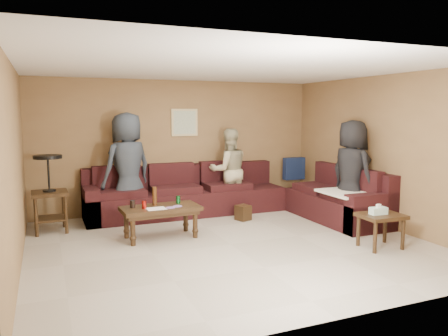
# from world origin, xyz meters

# --- Properties ---
(room) EXTENTS (5.60, 5.50, 2.50)m
(room) POSITION_xyz_m (0.00, 0.00, 1.66)
(room) COLOR #ACA392
(room) RESTS_ON ground
(sectional_sofa) EXTENTS (4.65, 2.90, 0.97)m
(sectional_sofa) POSITION_xyz_m (0.81, 1.52, 0.33)
(sectional_sofa) COLOR black
(sectional_sofa) RESTS_ON ground
(coffee_table) EXTENTS (1.18, 0.63, 0.77)m
(coffee_table) POSITION_xyz_m (-0.85, 0.71, 0.41)
(coffee_table) COLOR #342111
(coffee_table) RESTS_ON ground
(end_table_left) EXTENTS (0.56, 0.56, 1.23)m
(end_table_left) POSITION_xyz_m (-2.38, 1.72, 0.64)
(end_table_left) COLOR #342111
(end_table_left) RESTS_ON ground
(side_table_right) EXTENTS (0.60, 0.50, 0.63)m
(side_table_right) POSITION_xyz_m (1.88, -0.94, 0.42)
(side_table_right) COLOR #342111
(side_table_right) RESTS_ON ground
(waste_bin) EXTENTS (0.28, 0.28, 0.27)m
(waste_bin) POSITION_xyz_m (0.78, 1.24, 0.13)
(waste_bin) COLOR #342111
(waste_bin) RESTS_ON ground
(wall_art) EXTENTS (0.52, 0.04, 0.52)m
(wall_art) POSITION_xyz_m (0.10, 2.48, 1.70)
(wall_art) COLOR tan
(wall_art) RESTS_ON ground
(person_left) EXTENTS (1.09, 0.93, 1.90)m
(person_left) POSITION_xyz_m (-1.09, 2.01, 0.95)
(person_left) COLOR #282F38
(person_left) RESTS_ON ground
(person_middle) EXTENTS (0.82, 0.66, 1.59)m
(person_middle) POSITION_xyz_m (0.82, 1.99, 0.79)
(person_middle) COLOR tan
(person_middle) RESTS_ON ground
(person_right) EXTENTS (0.65, 0.92, 1.77)m
(person_right) POSITION_xyz_m (2.34, 0.29, 0.88)
(person_right) COLOR black
(person_right) RESTS_ON ground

